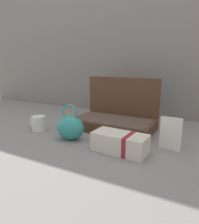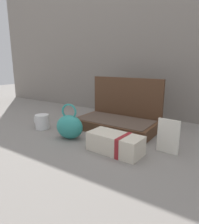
% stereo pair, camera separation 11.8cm
% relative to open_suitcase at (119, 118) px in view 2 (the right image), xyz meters
% --- Properties ---
extents(ground_plane, '(6.00, 6.00, 0.00)m').
position_rel_open_suitcase_xyz_m(ground_plane, '(-0.05, -0.16, -0.07)').
color(ground_plane, slate).
extents(back_wall, '(3.20, 0.06, 1.40)m').
position_rel_open_suitcase_xyz_m(back_wall, '(-0.05, 0.42, 0.63)').
color(back_wall, gray).
rests_on(back_wall, ground_plane).
extents(open_suitcase, '(0.50, 0.29, 0.32)m').
position_rel_open_suitcase_xyz_m(open_suitcase, '(0.00, 0.00, 0.00)').
color(open_suitcase, '#4C301E').
rests_on(open_suitcase, ground_plane).
extents(teal_pouch_handbag, '(0.17, 0.13, 0.20)m').
position_rel_open_suitcase_xyz_m(teal_pouch_handbag, '(-0.14, -0.31, 0.00)').
color(teal_pouch_handbag, teal).
rests_on(teal_pouch_handbag, ground_plane).
extents(cream_toiletry_bag, '(0.27, 0.14, 0.10)m').
position_rel_open_suitcase_xyz_m(cream_toiletry_bag, '(0.17, -0.33, -0.03)').
color(cream_toiletry_bag, beige).
rests_on(cream_toiletry_bag, ground_plane).
extents(coffee_mug, '(0.12, 0.09, 0.09)m').
position_rel_open_suitcase_xyz_m(coffee_mug, '(-0.41, -0.28, -0.03)').
color(coffee_mug, silver).
rests_on(coffee_mug, ground_plane).
extents(info_card_left, '(0.10, 0.01, 0.16)m').
position_rel_open_suitcase_xyz_m(info_card_left, '(0.37, -0.20, 0.01)').
color(info_card_left, silver).
rests_on(info_card_left, ground_plane).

